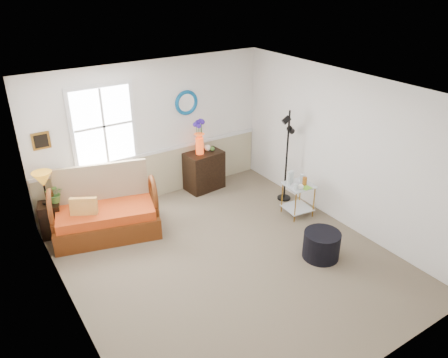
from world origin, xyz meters
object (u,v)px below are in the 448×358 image
loveseat (105,205)px  lamp_stand (51,220)px  floor_lamp (287,157)px  ottoman (321,245)px  cabinet (204,171)px  side_table (298,200)px

loveseat → lamp_stand: (-0.78, 0.43, -0.25)m
floor_lamp → ottoman: (-0.74, -1.74, -0.67)m
loveseat → cabinet: (2.19, 0.52, -0.16)m
lamp_stand → cabinet: 2.97m
cabinet → side_table: (0.87, -1.79, -0.09)m
floor_lamp → loveseat: bearing=177.0°
cabinet → side_table: bearing=-69.8°
side_table → ottoman: size_ratio=1.07×
side_table → lamp_stand: bearing=156.0°
ottoman → cabinet: bearing=96.1°
lamp_stand → floor_lamp: size_ratio=0.34×
ottoman → loveseat: bearing=135.8°
side_table → ottoman: bearing=-115.4°
floor_lamp → ottoman: size_ratio=3.15×
floor_lamp → cabinet: bearing=140.0°
lamp_stand → side_table: size_ratio=0.99×
loveseat → lamp_stand: 0.93m
loveseat → ottoman: loveseat is taller
lamp_stand → ottoman: (3.28, -2.87, -0.08)m
cabinet → side_table: size_ratio=1.29×
loveseat → floor_lamp: 3.34m
side_table → floor_lamp: floor_lamp is taller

